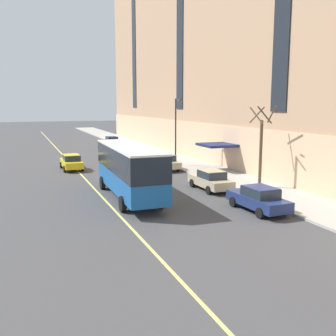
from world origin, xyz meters
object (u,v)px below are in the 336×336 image
city_bus (129,168)px  fire_hydrant (165,158)px  parked_car_champagne_2 (211,180)px  parked_car_red_4 (136,151)px  taxi_cab (71,162)px  parked_car_navy_6 (112,141)px  parked_car_navy_0 (258,199)px  street_tree_mid_block (261,146)px  street_lamp (176,125)px  parked_car_green_1 (123,146)px  parked_car_champagne_5 (164,162)px

city_bus → fire_hydrant: size_ratio=15.05×
parked_car_champagne_2 → parked_car_red_4: bearing=89.9°
taxi_cab → parked_car_navy_6: bearing=66.6°
parked_car_navy_0 → parked_car_navy_6: bearing=89.9°
street_tree_mid_block → city_bus: bearing=177.1°
street_lamp → street_tree_mid_block: bearing=-81.5°
parked_car_navy_0 → parked_car_green_1: size_ratio=1.04×
city_bus → fire_hydrant: city_bus is taller
parked_car_champagne_2 → parked_car_navy_6: 33.81m
parked_car_champagne_2 → taxi_cab: bearing=123.0°
city_bus → parked_car_green_1: size_ratio=2.42×
parked_car_champagne_2 → parked_car_champagne_5: 10.21m
parked_car_champagne_2 → parked_car_green_1: bearing=89.9°
fire_hydrant → parked_car_green_1: bearing=98.2°
parked_car_champagne_2 → street_lamp: bearing=80.8°
parked_car_navy_0 → taxi_cab: same height
parked_car_navy_6 → fire_hydrant: (1.76, -19.00, -0.29)m
parked_car_red_4 → parked_car_navy_6: size_ratio=0.93×
parked_car_navy_6 → fire_hydrant: bearing=-84.7°
parked_car_navy_0 → parked_car_champagne_2: bearing=89.6°
parked_car_green_1 → taxi_cab: (-8.81, -13.37, 0.00)m
taxi_cab → parked_car_champagne_5: bearing=-20.4°
parked_car_champagne_5 → parked_car_navy_6: bearing=90.0°
parked_car_red_4 → fire_hydrant: size_ratio=6.00×
street_tree_mid_block → fire_hydrant: (-1.99, 15.83, -2.90)m
parked_car_red_4 → parked_car_champagne_5: same height
street_tree_mid_block → street_lamp: (-1.89, 12.59, 1.02)m
parked_car_green_1 → street_lamp: bearing=-83.1°
parked_car_navy_6 → taxi_cab: (-8.79, -20.33, -0.00)m
parked_car_green_1 → parked_car_navy_6: same height
parked_car_navy_6 → taxi_cab: size_ratio=1.03×
parked_car_champagne_2 → street_lamp: 12.28m
fire_hydrant → parked_car_navy_0: bearing=-94.9°
parked_car_champagne_5 → parked_car_navy_0: bearing=-90.2°
parked_car_champagne_2 → parked_car_navy_6: (0.02, 33.81, 0.00)m
city_bus → parked_car_navy_0: 9.02m
parked_car_champagne_2 → taxi_cab: same height
city_bus → street_lamp: (8.49, 12.06, 2.27)m
parked_car_navy_0 → parked_car_red_4: size_ratio=1.08×
parked_car_green_1 → street_lamp: street_lamp is taller
parked_car_green_1 → parked_car_navy_6: 6.96m
city_bus → fire_hydrant: bearing=61.3°
taxi_cab → parked_car_green_1: bearing=56.6°
parked_car_green_1 → taxi_cab: size_ratio=0.99×
city_bus → street_tree_mid_block: bearing=-2.9°
parked_car_navy_0 → parked_car_green_1: 33.37m
parked_car_champagne_2 → street_tree_mid_block: bearing=-15.0°
parked_car_navy_6 → parked_car_champagne_2: bearing=-90.0°
parked_car_champagne_5 → street_tree_mid_block: size_ratio=0.75×
parked_car_champagne_5 → parked_car_navy_6: (0.01, 23.60, -0.00)m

